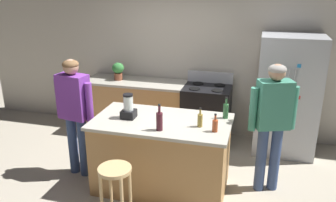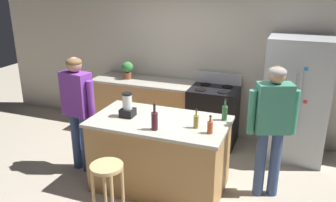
{
  "view_description": "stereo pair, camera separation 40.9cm",
  "coord_description": "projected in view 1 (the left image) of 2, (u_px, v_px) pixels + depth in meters",
  "views": [
    {
      "loc": [
        1.11,
        -3.78,
        2.58
      ],
      "look_at": [
        0.0,
        0.3,
        1.09
      ],
      "focal_mm": 37.07,
      "sensor_mm": 36.0,
      "label": 1
    },
    {
      "loc": [
        1.5,
        -3.66,
        2.58
      ],
      "look_at": [
        0.0,
        0.3,
        1.09
      ],
      "focal_mm": 37.07,
      "sensor_mm": 36.0,
      "label": 2
    }
  ],
  "objects": [
    {
      "name": "ground_plane",
      "position": [
        162.0,
        186.0,
        4.58
      ],
      "size": [
        14.0,
        14.0,
        0.0
      ],
      "primitive_type": "plane",
      "color": "#B2A893"
    },
    {
      "name": "back_wall",
      "position": [
        193.0,
        56.0,
        5.9
      ],
      "size": [
        8.0,
        0.1,
        2.7
      ],
      "primitive_type": "cube",
      "color": "beige",
      "rests_on": "ground_plane"
    },
    {
      "name": "kitchen_island",
      "position": [
        162.0,
        154.0,
        4.42
      ],
      "size": [
        1.7,
        0.94,
        0.94
      ],
      "color": "#B7844C",
      "rests_on": "ground_plane"
    },
    {
      "name": "back_counter_run",
      "position": [
        143.0,
        108.0,
        6.03
      ],
      "size": [
        2.0,
        0.64,
        0.94
      ],
      "color": "#B7844C",
      "rests_on": "ground_plane"
    },
    {
      "name": "refrigerator",
      "position": [
        287.0,
        96.0,
        5.25
      ],
      "size": [
        0.9,
        0.73,
        1.83
      ],
      "color": "#B7BABF",
      "rests_on": "ground_plane"
    },
    {
      "name": "stove_range",
      "position": [
        206.0,
        114.0,
        5.72
      ],
      "size": [
        0.76,
        0.65,
        1.12
      ],
      "color": "black",
      "rests_on": "ground_plane"
    },
    {
      "name": "person_by_island_left",
      "position": [
        75.0,
        107.0,
        4.57
      ],
      "size": [
        0.6,
        0.29,
        1.63
      ],
      "color": "#384C7A",
      "rests_on": "ground_plane"
    },
    {
      "name": "person_by_sink_right",
      "position": [
        272.0,
        117.0,
        4.2
      ],
      "size": [
        0.58,
        0.35,
        1.66
      ],
      "color": "#384C7A",
      "rests_on": "ground_plane"
    },
    {
      "name": "bar_stool",
      "position": [
        115.0,
        181.0,
        3.71
      ],
      "size": [
        0.36,
        0.36,
        0.7
      ],
      "color": "tan",
      "rests_on": "ground_plane"
    },
    {
      "name": "potted_plant",
      "position": [
        118.0,
        70.0,
        5.92
      ],
      "size": [
        0.2,
        0.2,
        0.3
      ],
      "color": "brown",
      "rests_on": "back_counter_run"
    },
    {
      "name": "blender_appliance",
      "position": [
        128.0,
        108.0,
        4.3
      ],
      "size": [
        0.17,
        0.17,
        0.31
      ],
      "color": "black",
      "rests_on": "kitchen_island"
    },
    {
      "name": "bottle_cooking_sauce",
      "position": [
        215.0,
        125.0,
        3.92
      ],
      "size": [
        0.06,
        0.06,
        0.22
      ],
      "color": "#B24C26",
      "rests_on": "kitchen_island"
    },
    {
      "name": "bottle_vinegar",
      "position": [
        200.0,
        120.0,
        4.05
      ],
      "size": [
        0.06,
        0.06,
        0.24
      ],
      "color": "olive",
      "rests_on": "kitchen_island"
    },
    {
      "name": "bottle_wine",
      "position": [
        159.0,
        121.0,
        3.95
      ],
      "size": [
        0.08,
        0.08,
        0.32
      ],
      "color": "#471923",
      "rests_on": "kitchen_island"
    },
    {
      "name": "bottle_olive_oil",
      "position": [
        226.0,
        110.0,
        4.3
      ],
      "size": [
        0.07,
        0.07,
        0.28
      ],
      "color": "#2D6638",
      "rests_on": "kitchen_island"
    }
  ]
}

